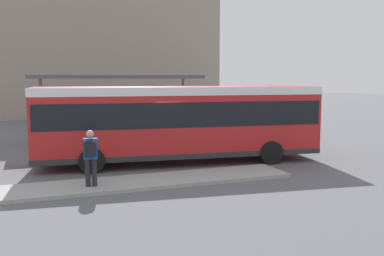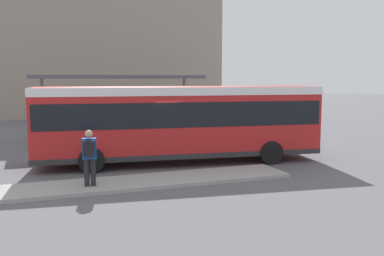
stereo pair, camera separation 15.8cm
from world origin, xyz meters
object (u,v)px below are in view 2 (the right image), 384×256
city_bus (179,118)px  bicycle_blue (303,134)px  bicycle_white (297,132)px  bicycle_black (282,130)px  pedestrian_waiting (89,154)px

city_bus → bicycle_blue: city_bus is taller
bicycle_blue → bicycle_white: (0.23, 0.84, 0.02)m
city_bus → bicycle_blue: bearing=29.2°
bicycle_blue → bicycle_white: bicycle_white is taller
city_bus → bicycle_white: size_ratio=6.90×
city_bus → bicycle_black: size_ratio=6.43×
city_bus → bicycle_blue: size_ratio=7.37×
bicycle_blue → bicycle_black: (-0.21, 1.69, 0.04)m
pedestrian_waiting → bicycle_white: size_ratio=1.04×
bicycle_blue → bicycle_white: bearing=-9.4°
pedestrian_waiting → bicycle_white: (12.13, 7.22, -0.74)m
pedestrian_waiting → bicycle_blue: 13.52m
bicycle_blue → pedestrian_waiting: bearing=124.0°
bicycle_blue → city_bus: bearing=117.9°
bicycle_black → city_bus: bearing=-55.9°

